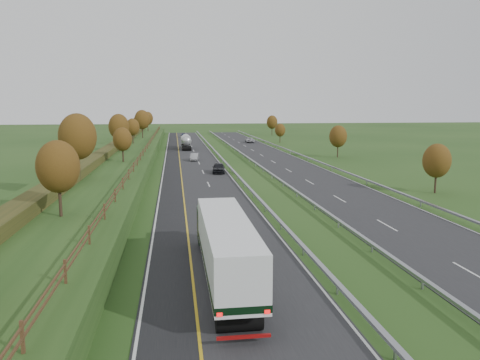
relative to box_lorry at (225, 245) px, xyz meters
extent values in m
plane|color=#244318|center=(8.36, 55.35, -2.33)|extent=(400.00, 400.00, 0.00)
cube|color=#232326|center=(0.36, 60.35, -2.31)|extent=(10.50, 200.00, 0.04)
cube|color=#232326|center=(16.86, 60.35, -2.31)|extent=(10.50, 200.00, 0.04)
cube|color=black|center=(-3.39, 60.35, -2.31)|extent=(3.00, 200.00, 0.04)
cube|color=silver|center=(-4.69, 60.35, -2.28)|extent=(0.15, 200.00, 0.01)
cube|color=gold|center=(-1.89, 60.35, -2.28)|extent=(0.15, 200.00, 0.01)
cube|color=silver|center=(5.41, 60.35, -2.28)|extent=(0.15, 200.00, 0.01)
cube|color=silver|center=(11.81, 60.35, -2.28)|extent=(0.15, 200.00, 0.01)
cube|color=silver|center=(21.91, 60.35, -2.28)|extent=(0.15, 200.00, 0.01)
cube|color=silver|center=(1.61, -0.65, -2.28)|extent=(0.15, 4.00, 0.01)
cube|color=silver|center=(15.61, -0.65, -2.28)|extent=(0.15, 4.00, 0.01)
cube|color=silver|center=(1.61, 11.35, -2.28)|extent=(0.15, 4.00, 0.01)
cube|color=silver|center=(15.61, 11.35, -2.28)|extent=(0.15, 4.00, 0.01)
cube|color=silver|center=(1.61, 23.35, -2.28)|extent=(0.15, 4.00, 0.01)
cube|color=silver|center=(15.61, 23.35, -2.28)|extent=(0.15, 4.00, 0.01)
cube|color=silver|center=(1.61, 35.35, -2.28)|extent=(0.15, 4.00, 0.01)
cube|color=silver|center=(15.61, 35.35, -2.28)|extent=(0.15, 4.00, 0.01)
cube|color=silver|center=(1.61, 47.35, -2.28)|extent=(0.15, 4.00, 0.01)
cube|color=silver|center=(15.61, 47.35, -2.28)|extent=(0.15, 4.00, 0.01)
cube|color=silver|center=(1.61, 59.35, -2.28)|extent=(0.15, 4.00, 0.01)
cube|color=silver|center=(15.61, 59.35, -2.28)|extent=(0.15, 4.00, 0.01)
cube|color=silver|center=(1.61, 71.35, -2.28)|extent=(0.15, 4.00, 0.01)
cube|color=silver|center=(15.61, 71.35, -2.28)|extent=(0.15, 4.00, 0.01)
cube|color=silver|center=(1.61, 83.35, -2.28)|extent=(0.15, 4.00, 0.01)
cube|color=silver|center=(15.61, 83.35, -2.28)|extent=(0.15, 4.00, 0.01)
cube|color=silver|center=(1.61, 95.35, -2.28)|extent=(0.15, 4.00, 0.01)
cube|color=silver|center=(15.61, 95.35, -2.28)|extent=(0.15, 4.00, 0.01)
cube|color=silver|center=(1.61, 107.35, -2.28)|extent=(0.15, 4.00, 0.01)
cube|color=silver|center=(15.61, 107.35, -2.28)|extent=(0.15, 4.00, 0.01)
cube|color=silver|center=(1.61, 119.35, -2.28)|extent=(0.15, 4.00, 0.01)
cube|color=silver|center=(15.61, 119.35, -2.28)|extent=(0.15, 4.00, 0.01)
cube|color=silver|center=(1.61, 131.35, -2.28)|extent=(0.15, 4.00, 0.01)
cube|color=silver|center=(15.61, 131.35, -2.28)|extent=(0.15, 4.00, 0.01)
cube|color=silver|center=(1.61, 143.35, -2.28)|extent=(0.15, 4.00, 0.01)
cube|color=silver|center=(15.61, 143.35, -2.28)|extent=(0.15, 4.00, 0.01)
cube|color=silver|center=(1.61, 155.35, -2.28)|extent=(0.15, 4.00, 0.01)
cube|color=silver|center=(15.61, 155.35, -2.28)|extent=(0.15, 4.00, 0.01)
cube|color=#244318|center=(-12.64, 60.35, -1.33)|extent=(12.00, 200.00, 2.00)
cube|color=#2E3515|center=(-14.64, 60.35, 0.22)|extent=(2.20, 180.00, 1.10)
cube|color=#422B19|center=(-8.14, 60.35, 0.22)|extent=(0.08, 184.00, 0.10)
cube|color=#422B19|center=(-8.14, 60.35, 0.62)|extent=(0.08, 184.00, 0.10)
cube|color=#422B19|center=(-8.14, -10.65, 0.27)|extent=(0.12, 0.12, 1.20)
cube|color=#422B19|center=(-8.14, -4.15, 0.27)|extent=(0.12, 0.12, 1.20)
cube|color=#422B19|center=(-8.14, 2.35, 0.27)|extent=(0.12, 0.12, 1.20)
cube|color=#422B19|center=(-8.14, 8.85, 0.27)|extent=(0.12, 0.12, 1.20)
cube|color=#422B19|center=(-8.14, 15.35, 0.27)|extent=(0.12, 0.12, 1.20)
cube|color=#422B19|center=(-8.14, 21.85, 0.27)|extent=(0.12, 0.12, 1.20)
cube|color=#422B19|center=(-8.14, 28.35, 0.27)|extent=(0.12, 0.12, 1.20)
cube|color=#422B19|center=(-8.14, 34.85, 0.27)|extent=(0.12, 0.12, 1.20)
cube|color=#422B19|center=(-8.14, 41.35, 0.27)|extent=(0.12, 0.12, 1.20)
cube|color=#422B19|center=(-8.14, 47.85, 0.27)|extent=(0.12, 0.12, 1.20)
cube|color=#422B19|center=(-8.14, 54.35, 0.27)|extent=(0.12, 0.12, 1.20)
cube|color=#422B19|center=(-8.14, 60.85, 0.27)|extent=(0.12, 0.12, 1.20)
cube|color=#422B19|center=(-8.14, 67.35, 0.27)|extent=(0.12, 0.12, 1.20)
cube|color=#422B19|center=(-8.14, 73.85, 0.27)|extent=(0.12, 0.12, 1.20)
cube|color=#422B19|center=(-8.14, 80.35, 0.27)|extent=(0.12, 0.12, 1.20)
cube|color=#422B19|center=(-8.14, 86.85, 0.27)|extent=(0.12, 0.12, 1.20)
cube|color=#422B19|center=(-8.14, 93.35, 0.27)|extent=(0.12, 0.12, 1.20)
cube|color=#422B19|center=(-8.14, 99.85, 0.27)|extent=(0.12, 0.12, 1.20)
cube|color=#422B19|center=(-8.14, 106.35, 0.27)|extent=(0.12, 0.12, 1.20)
cube|color=#422B19|center=(-8.14, 112.85, 0.27)|extent=(0.12, 0.12, 1.20)
cube|color=#422B19|center=(-8.14, 119.35, 0.27)|extent=(0.12, 0.12, 1.20)
cube|color=#422B19|center=(-8.14, 125.85, 0.27)|extent=(0.12, 0.12, 1.20)
cube|color=#422B19|center=(-8.14, 132.35, 0.27)|extent=(0.12, 0.12, 1.20)
cube|color=#422B19|center=(-8.14, 138.85, 0.27)|extent=(0.12, 0.12, 1.20)
cube|color=#422B19|center=(-8.14, 145.35, 0.27)|extent=(0.12, 0.12, 1.20)
cube|color=#422B19|center=(-8.14, 151.85, 0.27)|extent=(0.12, 0.12, 1.20)
cube|color=gray|center=(6.06, 60.35, -1.71)|extent=(0.32, 200.00, 0.18)
cube|color=gray|center=(6.06, -9.65, -2.05)|extent=(0.10, 0.14, 0.56)
cube|color=gray|center=(6.06, -2.65, -2.05)|extent=(0.10, 0.14, 0.56)
cube|color=gray|center=(6.06, 4.35, -2.05)|extent=(0.10, 0.14, 0.56)
cube|color=gray|center=(6.06, 11.35, -2.05)|extent=(0.10, 0.14, 0.56)
cube|color=gray|center=(6.06, 18.35, -2.05)|extent=(0.10, 0.14, 0.56)
cube|color=gray|center=(6.06, 25.35, -2.05)|extent=(0.10, 0.14, 0.56)
cube|color=gray|center=(6.06, 32.35, -2.05)|extent=(0.10, 0.14, 0.56)
cube|color=gray|center=(6.06, 39.35, -2.05)|extent=(0.10, 0.14, 0.56)
cube|color=gray|center=(6.06, 46.35, -2.05)|extent=(0.10, 0.14, 0.56)
cube|color=gray|center=(6.06, 53.35, -2.05)|extent=(0.10, 0.14, 0.56)
cube|color=gray|center=(6.06, 60.35, -2.05)|extent=(0.10, 0.14, 0.56)
cube|color=gray|center=(6.06, 67.35, -2.05)|extent=(0.10, 0.14, 0.56)
cube|color=gray|center=(6.06, 74.35, -2.05)|extent=(0.10, 0.14, 0.56)
cube|color=gray|center=(6.06, 81.35, -2.05)|extent=(0.10, 0.14, 0.56)
cube|color=gray|center=(6.06, 88.35, -2.05)|extent=(0.10, 0.14, 0.56)
cube|color=gray|center=(6.06, 95.35, -2.05)|extent=(0.10, 0.14, 0.56)
cube|color=gray|center=(6.06, 102.35, -2.05)|extent=(0.10, 0.14, 0.56)
cube|color=gray|center=(6.06, 109.35, -2.05)|extent=(0.10, 0.14, 0.56)
cube|color=gray|center=(6.06, 116.35, -2.05)|extent=(0.10, 0.14, 0.56)
cube|color=gray|center=(6.06, 123.35, -2.05)|extent=(0.10, 0.14, 0.56)
cube|color=gray|center=(6.06, 130.35, -2.05)|extent=(0.10, 0.14, 0.56)
cube|color=gray|center=(6.06, 137.35, -2.05)|extent=(0.10, 0.14, 0.56)
cube|color=gray|center=(6.06, 144.35, -2.05)|extent=(0.10, 0.14, 0.56)
cube|color=gray|center=(6.06, 151.35, -2.05)|extent=(0.10, 0.14, 0.56)
cube|color=gray|center=(6.06, 158.35, -2.05)|extent=(0.10, 0.14, 0.56)
cube|color=gray|center=(11.16, 60.35, -1.71)|extent=(0.32, 200.00, 0.18)
cube|color=gray|center=(11.16, -2.65, -2.05)|extent=(0.10, 0.14, 0.56)
cube|color=gray|center=(11.16, 4.35, -2.05)|extent=(0.10, 0.14, 0.56)
cube|color=gray|center=(11.16, 11.35, -2.05)|extent=(0.10, 0.14, 0.56)
cube|color=gray|center=(11.16, 18.35, -2.05)|extent=(0.10, 0.14, 0.56)
cube|color=gray|center=(11.16, 25.35, -2.05)|extent=(0.10, 0.14, 0.56)
cube|color=gray|center=(11.16, 32.35, -2.05)|extent=(0.10, 0.14, 0.56)
cube|color=gray|center=(11.16, 39.35, -2.05)|extent=(0.10, 0.14, 0.56)
cube|color=gray|center=(11.16, 46.35, -2.05)|extent=(0.10, 0.14, 0.56)
cube|color=gray|center=(11.16, 53.35, -2.05)|extent=(0.10, 0.14, 0.56)
cube|color=gray|center=(11.16, 60.35, -2.05)|extent=(0.10, 0.14, 0.56)
cube|color=gray|center=(11.16, 67.35, -2.05)|extent=(0.10, 0.14, 0.56)
cube|color=gray|center=(11.16, 74.35, -2.05)|extent=(0.10, 0.14, 0.56)
cube|color=gray|center=(11.16, 81.35, -2.05)|extent=(0.10, 0.14, 0.56)
cube|color=gray|center=(11.16, 88.35, -2.05)|extent=(0.10, 0.14, 0.56)
cube|color=gray|center=(11.16, 95.35, -2.05)|extent=(0.10, 0.14, 0.56)
cube|color=gray|center=(11.16, 102.35, -2.05)|extent=(0.10, 0.14, 0.56)
cube|color=gray|center=(11.16, 109.35, -2.05)|extent=(0.10, 0.14, 0.56)
cube|color=gray|center=(11.16, 116.35, -2.05)|extent=(0.10, 0.14, 0.56)
cube|color=gray|center=(11.16, 123.35, -2.05)|extent=(0.10, 0.14, 0.56)
cube|color=gray|center=(11.16, 130.35, -2.05)|extent=(0.10, 0.14, 0.56)
cube|color=gray|center=(11.16, 137.35, -2.05)|extent=(0.10, 0.14, 0.56)
cube|color=gray|center=(11.16, 144.35, -2.05)|extent=(0.10, 0.14, 0.56)
cube|color=gray|center=(11.16, 151.35, -2.05)|extent=(0.10, 0.14, 0.56)
cube|color=gray|center=(11.16, 158.35, -2.05)|extent=(0.10, 0.14, 0.56)
cube|color=gray|center=(22.66, 60.35, -1.71)|extent=(0.32, 200.00, 0.18)
cube|color=gray|center=(22.66, 18.35, -2.05)|extent=(0.10, 0.14, 0.56)
cube|color=gray|center=(22.66, 32.35, -2.05)|extent=(0.10, 0.14, 0.56)
cube|color=gray|center=(22.66, 46.35, -2.05)|extent=(0.10, 0.14, 0.56)
cube|color=gray|center=(22.66, 60.35, -2.05)|extent=(0.10, 0.14, 0.56)
cube|color=gray|center=(22.66, 74.35, -2.05)|extent=(0.10, 0.14, 0.56)
cube|color=gray|center=(22.66, 88.35, -2.05)|extent=(0.10, 0.14, 0.56)
cube|color=gray|center=(22.66, 102.35, -2.05)|extent=(0.10, 0.14, 0.56)
cube|color=gray|center=(22.66, 116.35, -2.05)|extent=(0.10, 0.14, 0.56)
cube|color=gray|center=(22.66, 130.35, -2.05)|extent=(0.10, 0.14, 0.56)
cube|color=gray|center=(22.66, 144.35, -2.05)|extent=(0.10, 0.14, 0.56)
cube|color=gray|center=(22.66, 158.35, -2.05)|extent=(0.10, 0.14, 0.56)
cylinder|color=#2D2116|center=(-11.64, 10.35, 0.88)|extent=(0.24, 0.24, 2.43)
ellipsoid|color=#4D3111|center=(-11.64, 10.35, 3.56)|extent=(3.24, 3.24, 4.05)
cylinder|color=#2D2116|center=(-13.64, 28.35, 1.24)|extent=(0.24, 0.24, 3.15)
ellipsoid|color=#4D3111|center=(-13.64, 28.35, 4.71)|extent=(4.20, 4.20, 5.25)
cylinder|color=#2D2116|center=(-10.64, 46.35, 0.75)|extent=(0.24, 0.24, 2.16)
ellipsoid|color=#4D3111|center=(-10.64, 46.35, 3.13)|extent=(2.88, 2.88, 3.60)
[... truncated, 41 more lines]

